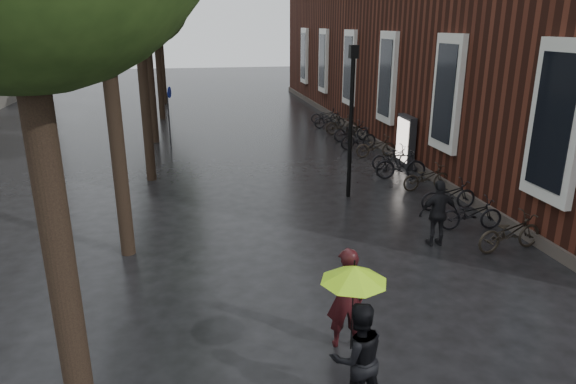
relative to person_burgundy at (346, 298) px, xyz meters
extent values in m
cube|color=#38160F|center=(10.73, 16.89, 5.12)|extent=(10.00, 33.00, 12.00)
cube|color=silver|center=(5.68, 2.89, 2.12)|extent=(0.25, 1.60, 3.60)
cube|color=black|center=(5.58, 2.89, 2.12)|extent=(0.10, 1.20, 3.00)
cube|color=silver|center=(5.68, 7.89, 2.12)|extent=(0.25, 1.60, 3.60)
cube|color=black|center=(5.58, 7.89, 2.12)|extent=(0.10, 1.20, 3.00)
cube|color=silver|center=(5.68, 12.89, 2.12)|extent=(0.25, 1.60, 3.60)
cube|color=black|center=(5.58, 12.89, 2.12)|extent=(0.10, 1.20, 3.00)
cube|color=silver|center=(5.68, 17.89, 2.12)|extent=(0.25, 1.60, 3.60)
cube|color=black|center=(5.58, 17.89, 2.12)|extent=(0.10, 1.20, 3.00)
cube|color=silver|center=(5.68, 22.89, 2.12)|extent=(0.25, 1.60, 3.60)
cube|color=black|center=(5.58, 22.89, 2.12)|extent=(0.10, 1.20, 3.00)
cube|color=silver|center=(5.68, 27.89, 2.12)|extent=(0.25, 1.60, 3.60)
cube|color=black|center=(5.58, 27.89, 2.12)|extent=(0.10, 1.20, 3.00)
cube|color=#3F3833|center=(5.83, 16.89, -0.73)|extent=(0.40, 33.00, 0.30)
cylinder|color=black|center=(-3.77, -1.61, 1.46)|extent=(0.32, 0.32, 4.68)
cylinder|color=black|center=(-3.87, 4.39, 1.38)|extent=(0.32, 0.32, 4.51)
cylinder|color=black|center=(-3.67, 10.39, 1.60)|extent=(0.32, 0.32, 4.95)
cylinder|color=black|center=(-3.82, 16.39, 1.32)|extent=(0.32, 0.32, 4.40)
cylinder|color=black|center=(-3.72, 22.39, 1.52)|extent=(0.32, 0.32, 4.79)
cylinder|color=black|center=(-3.77, 28.39, 1.41)|extent=(0.32, 0.32, 4.57)
imported|color=black|center=(0.00, 0.00, 0.00)|extent=(0.70, 0.51, 1.75)
imported|color=black|center=(-0.28, -1.42, -0.07)|extent=(0.82, 0.66, 1.61)
cylinder|color=black|center=(-0.16, -0.79, 0.23)|extent=(0.02, 0.02, 1.24)
cone|color=#A2EC18|center=(-0.16, -0.79, 0.85)|extent=(0.98, 0.98, 0.25)
cylinder|color=black|center=(-0.16, -0.79, 1.02)|extent=(0.02, 0.02, 0.08)
imported|color=black|center=(3.36, 3.48, -0.07)|extent=(0.95, 0.41, 1.62)
imported|color=black|center=(4.87, 2.86, -0.42)|extent=(1.80, 0.84, 0.91)
imported|color=black|center=(4.67, 4.23, -0.45)|extent=(1.69, 0.76, 0.86)
imported|color=black|center=(4.83, 5.71, -0.44)|extent=(1.68, 0.62, 0.87)
imported|color=black|center=(5.02, 7.52, -0.46)|extent=(1.63, 0.66, 0.84)
imported|color=black|center=(4.70, 8.83, -0.36)|extent=(1.77, 0.82, 1.02)
imported|color=black|center=(4.93, 10.14, -0.44)|extent=(1.71, 0.78, 0.87)
imported|color=black|center=(4.94, 11.90, -0.45)|extent=(1.65, 0.61, 0.86)
imported|color=black|center=(4.69, 13.31, -0.39)|extent=(1.66, 0.63, 0.97)
imported|color=black|center=(4.89, 14.91, -0.42)|extent=(1.80, 0.86, 0.91)
imported|color=black|center=(4.88, 16.34, -0.40)|extent=(1.60, 0.56, 0.95)
imported|color=black|center=(4.74, 18.01, -0.46)|extent=(1.60, 0.63, 0.83)
imported|color=black|center=(4.88, 19.32, -0.47)|extent=(1.61, 0.71, 0.82)
cube|color=black|center=(5.56, 10.47, 0.06)|extent=(0.26, 1.24, 1.88)
cube|color=beige|center=(5.42, 10.47, 0.11)|extent=(0.04, 1.05, 1.54)
cylinder|color=black|center=(2.38, 7.37, 1.23)|extent=(0.13, 0.13, 4.21)
cube|color=black|center=(2.38, 7.37, 3.44)|extent=(0.23, 0.23, 0.37)
sphere|color=#FFE5B2|center=(2.38, 7.37, 3.44)|extent=(0.19, 0.19, 0.19)
cylinder|color=#262628|center=(-3.12, 15.21, 0.30)|extent=(0.06, 0.06, 2.34)
cylinder|color=navy|center=(-3.03, 15.21, 1.47)|extent=(0.03, 0.47, 0.47)
camera|label=1|loc=(-2.32, -6.98, 4.20)|focal=32.00mm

